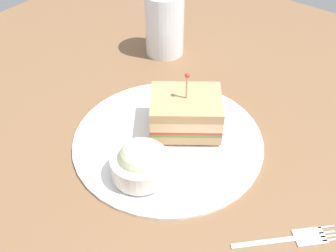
# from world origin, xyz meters

# --- Properties ---
(ground_plane) EXTENTS (1.10, 1.10, 0.02)m
(ground_plane) POSITION_xyz_m (0.00, 0.00, -0.01)
(ground_plane) COLOR brown
(plate) EXTENTS (0.27, 0.27, 0.01)m
(plate) POSITION_xyz_m (0.00, 0.00, 0.00)
(plate) COLOR white
(plate) RESTS_ON ground_plane
(sandwich_half_center) EXTENTS (0.12, 0.13, 0.09)m
(sandwich_half_center) POSITION_xyz_m (0.03, -0.01, 0.04)
(sandwich_half_center) COLOR tan
(sandwich_half_center) RESTS_ON plate
(coleslaw_bowl) EXTENTS (0.08, 0.08, 0.05)m
(coleslaw_bowl) POSITION_xyz_m (-0.08, -0.01, 0.03)
(coleslaw_bowl) COLOR silver
(coleslaw_bowl) RESTS_ON plate
(drink_glass) EXTENTS (0.07, 0.07, 0.12)m
(drink_glass) POSITION_xyz_m (0.19, 0.16, 0.05)
(drink_glass) COLOR #B74C33
(drink_glass) RESTS_ON ground_plane
(fork) EXTENTS (0.10, 0.09, 0.00)m
(fork) POSITION_xyz_m (-0.04, -0.22, 0.00)
(fork) COLOR silver
(fork) RESTS_ON ground_plane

